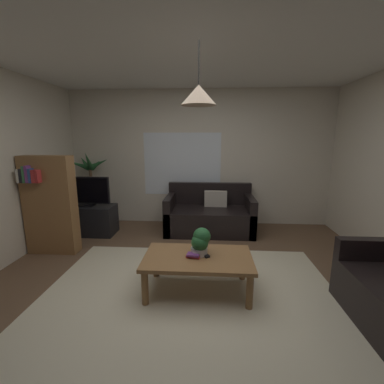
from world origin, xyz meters
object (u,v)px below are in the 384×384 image
(potted_plant_on_table, at_px, (201,241))
(tv_stand, at_px, (89,220))
(remote_on_table_0, at_px, (204,254))
(couch_under_window, at_px, (210,216))
(book_on_table_1, at_px, (193,255))
(pendant_lamp, at_px, (199,95))
(coffee_table, at_px, (198,261))
(bookshelf_corner, at_px, (50,204))
(tv, at_px, (86,191))
(potted_palm_corner, at_px, (92,195))
(book_on_table_0, at_px, (193,256))

(potted_plant_on_table, height_order, tv_stand, potted_plant_on_table)
(remote_on_table_0, height_order, potted_plant_on_table, potted_plant_on_table)
(couch_under_window, distance_m, book_on_table_1, 1.93)
(tv_stand, bearing_deg, pendant_lamp, -39.39)
(coffee_table, height_order, remote_on_table_0, remote_on_table_0)
(bookshelf_corner, bearing_deg, remote_on_table_0, -20.58)
(tv_stand, bearing_deg, remote_on_table_0, -37.85)
(book_on_table_1, relative_size, potted_plant_on_table, 0.44)
(book_on_table_1, distance_m, potted_plant_on_table, 0.16)
(remote_on_table_0, relative_size, tv, 0.20)
(tv_stand, distance_m, bookshelf_corner, 0.89)
(remote_on_table_0, bearing_deg, couch_under_window, 56.85)
(book_on_table_1, height_order, tv_stand, tv_stand)
(tv_stand, xyz_separation_m, potted_palm_corner, (-0.15, 0.53, 0.32))
(couch_under_window, bearing_deg, coffee_table, -93.90)
(book_on_table_1, bearing_deg, coffee_table, 35.57)
(coffee_table, bearing_deg, tv, 140.99)
(tv, bearing_deg, potted_palm_corner, 105.43)
(couch_under_window, height_order, bookshelf_corner, bookshelf_corner)
(tv, relative_size, pendant_lamp, 1.43)
(coffee_table, bearing_deg, potted_plant_on_table, 61.48)
(coffee_table, distance_m, pendant_lamp, 1.69)
(coffee_table, height_order, tv, tv)
(bookshelf_corner, bearing_deg, book_on_table_1, -23.19)
(coffee_table, relative_size, potted_palm_corner, 0.80)
(coffee_table, xyz_separation_m, potted_plant_on_table, (0.03, 0.05, 0.21))
(potted_plant_on_table, xyz_separation_m, tv, (-1.98, 1.53, 0.20))
(remote_on_table_0, distance_m, potted_plant_on_table, 0.15)
(couch_under_window, height_order, book_on_table_0, couch_under_window)
(tv_stand, bearing_deg, couch_under_window, 7.60)
(potted_plant_on_table, height_order, potted_palm_corner, potted_palm_corner)
(potted_plant_on_table, bearing_deg, couch_under_window, 86.80)
(book_on_table_1, bearing_deg, tv, 139.71)
(tv, bearing_deg, pendant_lamp, -39.01)
(remote_on_table_0, relative_size, potted_plant_on_table, 0.54)
(potted_plant_on_table, bearing_deg, book_on_table_0, -138.37)
(potted_palm_corner, bearing_deg, coffee_table, -45.41)
(book_on_table_1, relative_size, pendant_lamp, 0.23)
(book_on_table_0, relative_size, potted_plant_on_table, 0.49)
(book_on_table_1, relative_size, bookshelf_corner, 0.09)
(book_on_table_1, bearing_deg, potted_palm_corner, 133.49)
(tv, bearing_deg, potted_plant_on_table, -37.79)
(couch_under_window, distance_m, pendant_lamp, 2.58)
(coffee_table, bearing_deg, couch_under_window, 86.10)
(remote_on_table_0, bearing_deg, book_on_table_1, 179.57)
(potted_plant_on_table, bearing_deg, tv, 142.21)
(pendant_lamp, bearing_deg, tv_stand, 140.61)
(book_on_table_1, xyz_separation_m, remote_on_table_0, (0.11, 0.07, -0.02))
(tv, height_order, potted_palm_corner, potted_palm_corner)
(potted_plant_on_table, bearing_deg, remote_on_table_0, -18.12)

